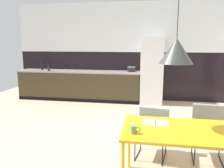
% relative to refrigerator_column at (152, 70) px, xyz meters
% --- Properties ---
extents(ground_plane, '(9.11, 9.11, 0.00)m').
position_rel_refrigerator_column_xyz_m(ground_plane, '(-0.66, -3.07, -0.94)').
color(ground_plane, '#CCB290').
extents(back_wall_splashback_dark, '(7.01, 0.12, 1.45)m').
position_rel_refrigerator_column_xyz_m(back_wall_splashback_dark, '(-0.66, 0.36, -0.22)').
color(back_wall_splashback_dark, black).
rests_on(back_wall_splashback_dark, ground).
extents(back_wall_panel_upper, '(7.01, 0.12, 1.45)m').
position_rel_refrigerator_column_xyz_m(back_wall_panel_upper, '(-0.66, 0.36, 1.23)').
color(back_wall_panel_upper, silver).
rests_on(back_wall_panel_upper, back_wall_splashback_dark).
extents(kitchen_counter, '(3.71, 0.63, 0.89)m').
position_rel_refrigerator_column_xyz_m(kitchen_counter, '(-2.17, -0.00, -0.50)').
color(kitchen_counter, '#3B321E').
rests_on(kitchen_counter, ground).
extents(refrigerator_column, '(0.63, 0.60, 1.89)m').
position_rel_refrigerator_column_xyz_m(refrigerator_column, '(0.00, 0.00, 0.00)').
color(refrigerator_column, silver).
rests_on(refrigerator_column, ground).
extents(dining_table, '(1.89, 0.81, 0.75)m').
position_rel_refrigerator_column_xyz_m(dining_table, '(0.60, -3.91, -0.24)').
color(dining_table, gold).
rests_on(dining_table, ground).
extents(armchair_near_window, '(0.56, 0.55, 0.73)m').
position_rel_refrigerator_column_xyz_m(armchair_near_window, '(0.01, -3.14, -0.47)').
color(armchair_near_window, gray).
rests_on(armchair_near_window, ground).
extents(armchair_head_of_table, '(0.52, 0.51, 0.81)m').
position_rel_refrigerator_column_xyz_m(armchair_head_of_table, '(0.83, -3.08, -0.44)').
color(armchair_head_of_table, gray).
rests_on(armchair_head_of_table, ground).
extents(open_book, '(0.30, 0.21, 0.02)m').
position_rel_refrigerator_column_xyz_m(open_book, '(0.03, -3.76, -0.19)').
color(open_book, white).
rests_on(open_book, dining_table).
extents(mug_white_ceramic, '(0.11, 0.07, 0.09)m').
position_rel_refrigerator_column_xyz_m(mug_white_ceramic, '(-0.21, -4.11, -0.15)').
color(mug_white_ceramic, '#5B8456').
rests_on(mug_white_ceramic, dining_table).
extents(cooking_pot, '(0.24, 0.24, 0.17)m').
position_rel_refrigerator_column_xyz_m(cooking_pot, '(-0.59, 0.06, 0.02)').
color(cooking_pot, black).
rests_on(cooking_pot, kitchen_counter).
extents(bottle_vinegar_dark, '(0.07, 0.07, 0.29)m').
position_rel_refrigerator_column_xyz_m(bottle_vinegar_dark, '(-3.37, 0.03, 0.07)').
color(bottle_vinegar_dark, black).
rests_on(bottle_vinegar_dark, kitchen_counter).
extents(bottle_spice_small, '(0.06, 0.06, 0.28)m').
position_rel_refrigerator_column_xyz_m(bottle_spice_small, '(-3.04, -0.20, 0.05)').
color(bottle_spice_small, black).
rests_on(bottle_spice_small, kitchen_counter).
extents(pendant_lamp_over_table_near, '(0.37, 0.37, 1.35)m').
position_rel_refrigerator_column_xyz_m(pendant_lamp_over_table_near, '(0.22, -3.89, 0.70)').
color(pendant_lamp_over_table_near, black).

